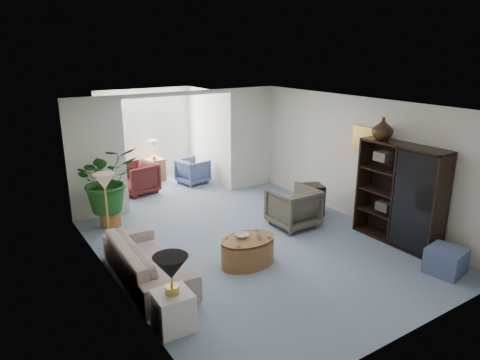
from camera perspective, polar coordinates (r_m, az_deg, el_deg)
floor at (r=7.83m, az=2.43°, el=-8.81°), size 6.00×6.00×0.00m
sunroom_floor at (r=11.18m, az=-9.86°, el=-1.01°), size 2.60×2.60×0.00m
back_pier_left at (r=9.25m, az=-18.31°, el=2.64°), size 1.20×0.12×2.50m
back_pier_right at (r=10.81m, az=1.48°, el=5.49°), size 1.20×0.12×2.50m
back_header at (r=9.69m, az=-7.94°, el=11.18°), size 2.60×0.12×0.10m
window_pane at (r=11.82m, az=-12.32°, el=6.84°), size 2.20×0.02×1.50m
window_blinds at (r=11.79m, az=-12.27°, el=6.82°), size 2.20×0.02×1.50m
framed_picture at (r=8.82m, az=16.14°, el=5.17°), size 0.04×0.50×0.40m
sofa at (r=6.86m, az=-12.05°, el=-10.26°), size 0.90×2.13×0.61m
end_table at (r=5.73m, az=-8.77°, el=-16.59°), size 0.47×0.47×0.50m
table_lamp at (r=5.43m, az=-9.06°, el=-11.29°), size 0.44×0.44×0.30m
floor_lamp at (r=7.64m, az=-17.38°, el=-0.19°), size 0.36×0.36×0.28m
coffee_table at (r=7.18m, az=1.05°, el=-9.31°), size 1.14×1.14×0.45m
coffee_bowl at (r=7.12m, az=0.27°, el=-7.29°), size 0.26×0.26×0.05m
coffee_cup at (r=7.07m, az=2.54°, el=-7.35°), size 0.12×0.12×0.09m
wingback_chair at (r=8.63m, az=6.99°, el=-3.57°), size 0.84×0.87×0.78m
side_table_dark at (r=9.30m, az=9.11°, el=-2.58°), size 0.66×0.59×0.65m
entertainment_cabinet at (r=8.20m, az=20.22°, el=-1.80°), size 0.44×1.64×1.82m
cabinet_urn at (r=8.23m, az=18.23°, el=6.44°), size 0.38×0.38×0.40m
ottoman at (r=7.63m, az=25.38°, el=-9.56°), size 0.59×0.59×0.41m
plant_pot at (r=9.01m, az=-16.60°, el=-4.86°), size 0.40×0.40×0.32m
house_plant at (r=8.75m, az=-17.04°, el=0.08°), size 1.17×1.02×1.30m
sunroom_chair_blue at (r=11.37m, az=-6.21°, el=1.16°), size 0.82×0.81×0.64m
sunroom_chair_maroon at (r=10.79m, az=-13.32°, el=0.22°), size 0.96×0.95×0.75m
sunroom_table at (r=11.74m, az=-11.14°, el=1.29°), size 0.54×0.46×0.59m
shelf_clutter at (r=8.08m, az=20.24°, el=0.09°), size 0.30×1.00×1.06m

